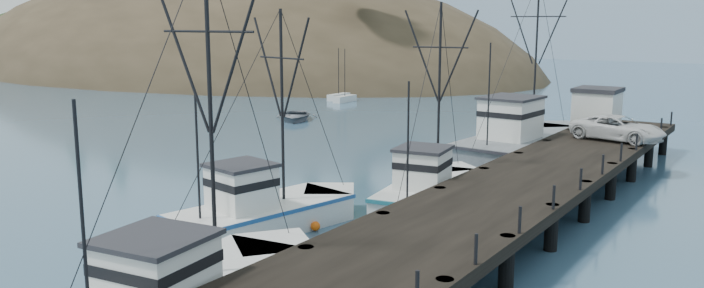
% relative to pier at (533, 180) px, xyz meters
% --- Properties ---
extents(ground, '(400.00, 400.00, 0.00)m').
position_rel_pier_xyz_m(ground, '(-14.00, -16.00, -1.69)').
color(ground, '#304F6A').
rests_on(ground, ground).
extents(pier, '(6.00, 44.00, 2.00)m').
position_rel_pier_xyz_m(pier, '(0.00, 0.00, 0.00)').
color(pier, black).
rests_on(pier, ground).
extents(headland, '(134.80, 78.00, 51.00)m').
position_rel_pier_xyz_m(headland, '(-88.95, 62.61, -6.24)').
color(headland, '#382D1E').
rests_on(headland, ground).
extents(distant_ridge_far, '(180.00, 25.00, 18.00)m').
position_rel_pier_xyz_m(distant_ridge_far, '(-54.00, 169.00, -1.69)').
color(distant_ridge_far, silver).
rests_on(distant_ridge_far, ground).
extents(moored_sailboats, '(17.72, 19.79, 6.35)m').
position_rel_pier_xyz_m(moored_sailboats, '(-43.15, 39.28, -1.36)').
color(moored_sailboats, silver).
rests_on(moored_sailboats, ground).
extents(trawler_mid, '(5.12, 10.42, 10.38)m').
position_rel_pier_xyz_m(trawler_mid, '(-9.23, -9.29, -0.87)').
color(trawler_mid, silver).
rests_on(trawler_mid, ground).
extents(trawler_far, '(4.73, 10.50, 10.79)m').
position_rel_pier_xyz_m(trawler_far, '(-4.94, -1.29, -0.87)').
color(trawler_far, silver).
rests_on(trawler_far, ground).
extents(work_vessel, '(5.43, 15.19, 12.73)m').
position_rel_pier_xyz_m(work_vessel, '(-5.01, 12.36, -0.46)').
color(work_vessel, slate).
rests_on(work_vessel, ground).
extents(pier_shed, '(3.00, 3.20, 2.80)m').
position_rel_pier_xyz_m(pier_shed, '(-1.50, 17.40, 1.73)').
color(pier_shed, silver).
rests_on(pier_shed, pier).
extents(pickup_truck, '(6.08, 3.63, 1.58)m').
position_rel_pier_xyz_m(pickup_truck, '(1.13, 12.36, 1.10)').
color(pickup_truck, silver).
rests_on(pickup_truck, pier).
extents(motorboat, '(6.57, 7.05, 1.19)m').
position_rel_pier_xyz_m(motorboat, '(-29.93, 18.59, -1.69)').
color(motorboat, slate).
rests_on(motorboat, ground).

